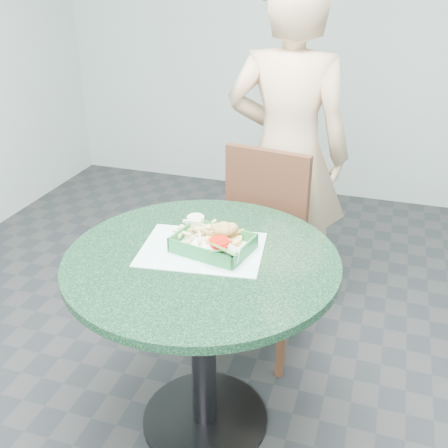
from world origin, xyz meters
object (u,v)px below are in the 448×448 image
(diner_person, at_px, (288,138))
(sauce_ramekin, at_px, (189,227))
(food_basket, at_px, (213,251))
(dining_chair, at_px, (260,240))
(cafe_table, at_px, (203,302))
(crab_sandwich, at_px, (222,237))

(diner_person, distance_m, sauce_ramekin, 0.85)
(diner_person, relative_size, food_basket, 7.14)
(diner_person, relative_size, sauce_ramekin, 28.83)
(sauce_ramekin, bearing_deg, dining_chair, 71.56)
(food_basket, distance_m, sauce_ramekin, 0.15)
(cafe_table, bearing_deg, crab_sandwich, 68.34)
(food_basket, bearing_deg, crab_sandwich, 73.18)
(crab_sandwich, bearing_deg, diner_person, 86.14)
(crab_sandwich, xyz_separation_m, sauce_ramekin, (-0.14, 0.03, 0.00))
(cafe_table, xyz_separation_m, dining_chair, (0.06, 0.60, -0.05))
(cafe_table, height_order, crab_sandwich, crab_sandwich)
(food_basket, relative_size, sauce_ramekin, 4.04)
(diner_person, distance_m, food_basket, 0.92)
(crab_sandwich, bearing_deg, sauce_ramekin, 166.05)
(crab_sandwich, bearing_deg, dining_chair, 87.85)
(diner_person, bearing_deg, dining_chair, 82.05)
(cafe_table, relative_size, diner_person, 0.52)
(diner_person, bearing_deg, food_basket, 83.79)
(dining_chair, relative_size, sauce_ramekin, 14.66)
(cafe_table, distance_m, diner_person, 1.01)
(crab_sandwich, relative_size, sauce_ramekin, 2.05)
(cafe_table, distance_m, crab_sandwich, 0.24)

